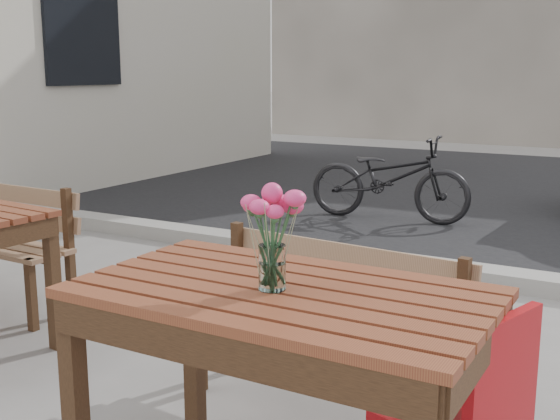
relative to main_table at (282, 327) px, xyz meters
The scene contains 6 objects.
street 5.09m from the main_table, 92.72° to the left, with size 30.00×8.12×0.12m.
main_table is the anchor object (origin of this frame).
main_bench 0.86m from the main_table, 104.43° to the left, with size 1.28×0.48×0.78m.
red_chair 0.64m from the main_table, 19.71° to the left, with size 0.48×0.48×0.77m.
main_vase 0.35m from the main_table, 123.80° to the right, with size 0.18×0.18×0.34m.
bicycle 4.90m from the main_table, 106.57° to the left, with size 0.57×1.62×0.85m, color black.
Camera 1 is at (1.28, -1.84, 1.49)m, focal length 45.00 mm.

